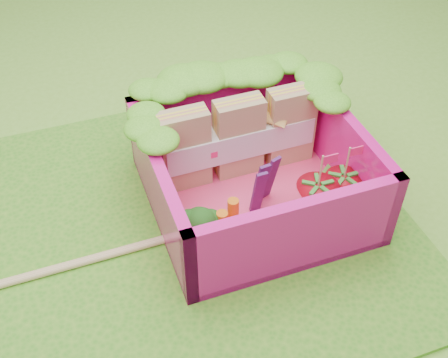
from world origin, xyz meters
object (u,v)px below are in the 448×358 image
Objects in this scene: bento_box at (254,169)px; strawberry_right at (342,190)px; chopsticks at (57,269)px; broccoli at (202,224)px; strawberry_left at (316,201)px; sandwich_stack at (240,137)px.

bento_box is 2.72× the size of strawberry_right.
strawberry_right reaches higher than chopsticks.
strawberry_left is at bearing -2.26° from broccoli.
sandwich_stack is 0.66m from strawberry_left.
chopsticks is at bearing -161.95° from sandwich_stack.
chopsticks is at bearing 171.27° from broccoli.
bento_box is 0.57m from strawberry_right.
broccoli is (-0.44, -0.29, -0.05)m from bento_box.
strawberry_right is at bearing 10.95° from strawberry_left.
sandwich_stack reaches higher than strawberry_left.
bento_box is 1.33m from chopsticks.
broccoli is at bearing -146.77° from bento_box.
sandwich_stack is 0.53× the size of chopsticks.
strawberry_left is at bearing -5.77° from chopsticks.
strawberry_right is at bearing 0.62° from broccoli.
chopsticks is at bearing 174.23° from strawberry_left.
strawberry_left is 1.60m from chopsticks.
chopsticks is (-1.29, -0.16, -0.25)m from bento_box.
broccoli is 0.88m from chopsticks.
sandwich_stack is at bearing 18.05° from chopsticks.
strawberry_left is 1.06× the size of strawberry_right.
sandwich_stack reaches higher than strawberry_right.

